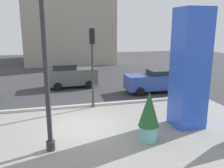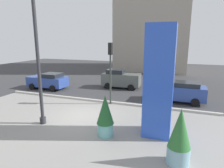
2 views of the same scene
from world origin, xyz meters
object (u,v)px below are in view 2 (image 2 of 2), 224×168
at_px(potted_plant_by_pillar, 105,115).
at_px(car_far_lane, 121,79).
at_px(traffic_light_far_side, 110,64).
at_px(lamp_post, 38,62).
at_px(potted_plant_near_left, 180,137).
at_px(car_intersection, 179,91).
at_px(car_curb_east, 48,81).
at_px(art_pillar_blue, 159,82).

relative_size(potted_plant_by_pillar, car_far_lane, 0.56).
relative_size(traffic_light_far_side, car_far_lane, 1.19).
relative_size(lamp_post, potted_plant_by_pillar, 3.45).
distance_m(potted_plant_near_left, car_intersection, 8.80).
bearing_deg(car_curb_east, art_pillar_blue, -28.56).
xyz_separation_m(traffic_light_far_side, car_intersection, (5.10, 2.45, -2.36)).
distance_m(lamp_post, car_intersection, 11.05).
distance_m(art_pillar_blue, car_curb_east, 13.83).
distance_m(lamp_post, art_pillar_blue, 6.83).
distance_m(art_pillar_blue, traffic_light_far_side, 5.69).
xyz_separation_m(art_pillar_blue, potted_plant_near_left, (1.16, -2.41, -1.70)).
relative_size(lamp_post, car_intersection, 1.83).
xyz_separation_m(potted_plant_by_pillar, car_far_lane, (-2.42, 10.58, -0.19)).
bearing_deg(car_curb_east, lamp_post, -54.80).
height_order(potted_plant_by_pillar, car_intersection, potted_plant_by_pillar).
bearing_deg(potted_plant_near_left, car_intersection, 91.00).
bearing_deg(art_pillar_blue, potted_plant_near_left, -64.43).
distance_m(car_curb_east, car_far_lane, 7.61).
xyz_separation_m(potted_plant_by_pillar, traffic_light_far_side, (-1.56, 5.10, 2.07)).
bearing_deg(car_intersection, car_far_lane, 153.07).
height_order(lamp_post, car_intersection, lamp_post).
distance_m(art_pillar_blue, car_far_lane, 10.81).
height_order(traffic_light_far_side, car_intersection, traffic_light_far_side).
bearing_deg(lamp_post, car_curb_east, 125.20).
height_order(art_pillar_blue, car_curb_east, art_pillar_blue).
bearing_deg(potted_plant_near_left, car_curb_east, 145.78).
bearing_deg(art_pillar_blue, lamp_post, -171.64).
height_order(potted_plant_near_left, traffic_light_far_side, traffic_light_far_side).
xyz_separation_m(car_curb_east, car_far_lane, (7.05, 2.87, 0.14)).
bearing_deg(potted_plant_by_pillar, lamp_post, 177.51).
xyz_separation_m(potted_plant_near_left, car_intersection, (-0.15, 8.80, -0.32)).
bearing_deg(car_far_lane, car_curb_east, -157.84).
bearing_deg(car_intersection, potted_plant_by_pillar, -115.12).
bearing_deg(car_far_lane, potted_plant_by_pillar, -77.11).
bearing_deg(lamp_post, traffic_light_far_side, 62.11).
relative_size(potted_plant_near_left, potted_plant_by_pillar, 1.08).
distance_m(lamp_post, car_curb_east, 9.67).
height_order(lamp_post, art_pillar_blue, lamp_post).
relative_size(potted_plant_near_left, car_curb_east, 0.60).
distance_m(traffic_light_far_side, car_intersection, 6.13).
relative_size(art_pillar_blue, potted_plant_near_left, 2.39).
xyz_separation_m(lamp_post, traffic_light_far_side, (2.60, 4.92, -0.54)).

